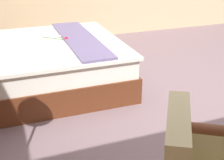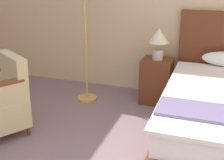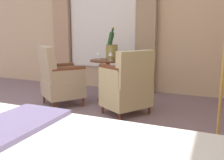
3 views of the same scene
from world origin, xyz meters
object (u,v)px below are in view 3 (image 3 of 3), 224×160
(champagne_bucket, at_px, (111,50))
(armchair_facing_bed, at_px, (59,80))
(armchair_by_window, at_px, (128,86))
(side_table_round, at_px, (108,76))
(wine_glass_near_edge, at_px, (111,54))
(wine_glass_near_bucket, at_px, (99,53))

(champagne_bucket, distance_m, armchair_facing_bed, 0.96)
(armchair_facing_bed, bearing_deg, armchair_by_window, 90.04)
(champagne_bucket, xyz_separation_m, armchair_facing_bed, (0.60, -0.62, -0.44))
(side_table_round, bearing_deg, champagne_bucket, 136.02)
(armchair_by_window, distance_m, armchair_facing_bed, 1.12)
(side_table_round, height_order, armchair_by_window, armchair_by_window)
(side_table_round, relative_size, armchair_facing_bed, 0.74)
(side_table_round, relative_size, wine_glass_near_edge, 4.76)
(wine_glass_near_bucket, bearing_deg, champagne_bucket, 103.50)
(champagne_bucket, height_order, armchair_facing_bed, champagne_bucket)
(champagne_bucket, bearing_deg, wine_glass_near_edge, 18.51)
(armchair_facing_bed, bearing_deg, wine_glass_near_edge, 123.06)
(wine_glass_near_bucket, relative_size, armchair_facing_bed, 0.16)
(side_table_round, bearing_deg, wine_glass_near_edge, 42.55)
(wine_glass_near_edge, xyz_separation_m, armchair_facing_bed, (0.44, -0.67, -0.38))
(wine_glass_near_edge, xyz_separation_m, armchair_by_window, (0.44, 0.45, -0.38))
(wine_glass_near_bucket, xyz_separation_m, wine_glass_near_edge, (0.11, 0.26, -0.00))
(champagne_bucket, relative_size, armchair_by_window, 0.59)
(champagne_bucket, bearing_deg, side_table_round, -43.98)
(wine_glass_near_bucket, distance_m, armchair_by_window, 0.97)
(champagne_bucket, bearing_deg, armchair_by_window, 39.98)
(wine_glass_near_edge, height_order, armchair_by_window, armchair_by_window)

